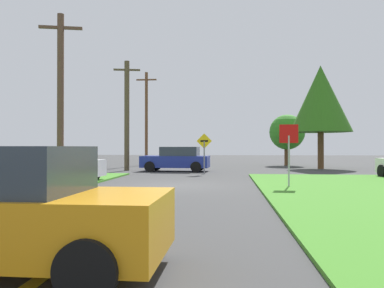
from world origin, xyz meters
TOP-DOWN VIEW (x-y plane):
  - ground_plane at (0.00, 0.00)m, footprint 120.00×120.00m
  - lane_stripe_center at (0.00, -8.00)m, footprint 0.20×14.00m
  - stop_sign at (4.64, -0.67)m, footprint 0.72×0.08m
  - car_approaching_junction at (-1.12, 9.20)m, footprint 4.55×2.17m
  - parked_car_near_building at (-5.63, 1.05)m, footprint 4.05×2.10m
  - car_behind_on_main_road at (-0.58, -11.22)m, footprint 4.05×1.98m
  - utility_pole_near at (-4.85, -0.18)m, footprint 1.78×0.55m
  - utility_pole_mid at (-4.59, 9.62)m, footprint 1.79×0.49m
  - utility_pole_far at (-4.92, 17.42)m, footprint 1.80×0.26m
  - direction_sign at (0.88, 6.65)m, footprint 0.90×0.11m
  - oak_tree_left at (7.40, 18.02)m, footprint 3.06×3.06m
  - pine_tree_center at (9.08, 13.03)m, footprint 4.47×4.47m

SIDE VIEW (x-z plane):
  - ground_plane at x=0.00m, z-range 0.00..0.00m
  - lane_stripe_center at x=0.00m, z-range 0.00..0.01m
  - car_behind_on_main_road at x=-0.58m, z-range -0.01..1.61m
  - parked_car_near_building at x=-5.63m, z-range -0.01..1.61m
  - car_approaching_junction at x=-1.12m, z-range -0.01..1.61m
  - direction_sign at x=0.88m, z-range 0.29..2.71m
  - stop_sign at x=4.64m, z-range 0.50..2.99m
  - oak_tree_left at x=7.40m, z-range 0.66..5.10m
  - utility_pole_near at x=-4.85m, z-range 0.13..7.43m
  - utility_pole_mid at x=-4.59m, z-range 0.09..7.56m
  - utility_pole_far at x=-4.92m, z-range 0.15..8.38m
  - pine_tree_center at x=9.08m, z-range 1.33..8.96m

